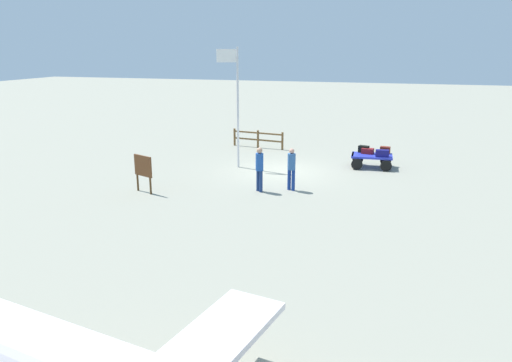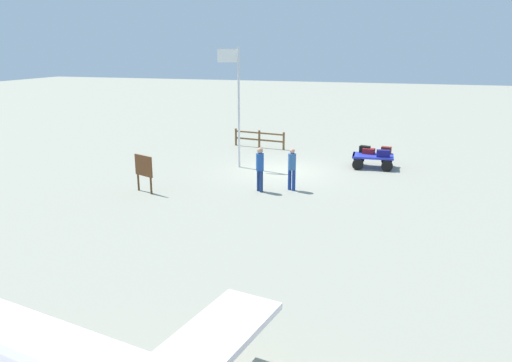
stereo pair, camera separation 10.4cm
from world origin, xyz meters
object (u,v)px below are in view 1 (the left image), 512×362
worker_lead (291,167)px  flagpole (235,97)px  suitcase_olive (382,153)px  worker_trailing (259,166)px  suitcase_dark (364,149)px  suitcase_grey (385,150)px  suitcase_navy (368,151)px  luggage_cart (371,158)px  signboard (143,169)px

worker_lead → flagpole: 5.18m
suitcase_olive → worker_trailing: size_ratio=0.35×
worker_lead → worker_trailing: worker_trailing is taller
worker_trailing → suitcase_dark: bearing=-121.6°
suitcase_grey → suitcase_navy: bearing=19.5°
worker_lead → flagpole: size_ratio=0.31×
luggage_cart → suitcase_olive: bearing=149.7°
luggage_cart → signboard: signboard is taller
worker_lead → signboard: (5.49, 1.99, -0.01)m
suitcase_grey → signboard: signboard is taller
luggage_cart → worker_lead: bearing=59.9°
suitcase_grey → worker_trailing: 7.46m
flagpole → suitcase_navy: bearing=-161.9°
suitcase_olive → worker_lead: (3.30, 4.55, 0.19)m
suitcase_grey → flagpole: bearing=18.3°
luggage_cart → suitcase_grey: suitcase_grey is taller
suitcase_grey → flagpole: flagpole is taller
luggage_cart → suitcase_navy: (0.21, -0.23, 0.29)m
worker_trailing → signboard: size_ratio=1.20×
worker_trailing → signboard: 4.56m
suitcase_dark → flagpole: size_ratio=0.10×
suitcase_olive → luggage_cart: bearing=-30.3°
suitcase_olive → suitcase_dark: suitcase_dark is taller
flagpole → signboard: size_ratio=3.74×
suitcase_grey → suitcase_dark: suitcase_dark is taller
suitcase_dark → flagpole: (5.80, 2.15, 2.55)m
luggage_cart → suitcase_dark: (0.41, -0.41, 0.33)m
suitcase_navy → flagpole: flagpole is taller
worker_trailing → flagpole: size_ratio=0.32×
luggage_cart → suitcase_olive: size_ratio=3.12×
suitcase_grey → worker_lead: worker_lead is taller
suitcase_grey → suitcase_dark: (1.00, 0.10, 0.00)m
suitcase_navy → flagpole: (6.01, 1.97, 2.59)m
suitcase_olive → signboard: signboard is taller
luggage_cart → worker_trailing: 6.71m
suitcase_navy → worker_trailing: 6.76m
suitcase_olive → worker_trailing: 6.77m
suitcase_navy → worker_trailing: (3.76, 5.61, 0.27)m
suitcase_dark → flagpole: flagpole is taller
signboard → suitcase_grey: bearing=-140.4°
signboard → luggage_cart: bearing=-140.5°
signboard → suitcase_navy: bearing=-138.9°
suitcase_navy → suitcase_olive: 0.88m
suitcase_olive → suitcase_dark: 1.15m
luggage_cart → flagpole: 7.07m
worker_lead → flagpole: (3.41, -3.10, 2.37)m
suitcase_grey → suitcase_olive: bearing=83.2°
suitcase_navy → worker_lead: 5.70m
suitcase_grey → signboard: 11.53m
suitcase_dark → signboard: (7.89, 7.24, 0.18)m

